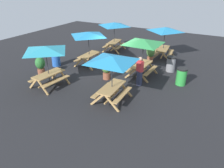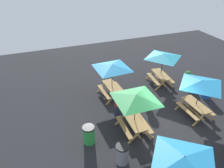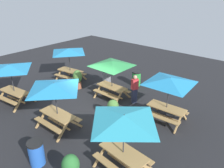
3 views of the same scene
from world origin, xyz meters
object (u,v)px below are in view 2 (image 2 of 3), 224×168
at_px(picnic_table_2, 136,100).
at_px(potted_plant_0, 149,101).
at_px(potted_plant_2, 169,156).
at_px(picnic_table_1, 112,69).
at_px(picnic_table_4, 163,58).
at_px(person_standing, 118,105).
at_px(picnic_table_5, 201,85).
at_px(trash_bin_green, 89,135).
at_px(picnic_table_0, 183,163).
at_px(trash_bin_blue, 207,91).
at_px(potted_plant_1, 188,78).
at_px(trash_bin_gray, 122,154).

distance_m(picnic_table_2, potted_plant_0, 2.61).
bearing_deg(potted_plant_0, potted_plant_2, -17.37).
relative_size(picnic_table_1, potted_plant_0, 2.71).
xyz_separation_m(picnic_table_1, picnic_table_4, (-0.29, 3.79, 0.00)).
relative_size(picnic_table_1, person_standing, 1.69).
relative_size(picnic_table_4, picnic_table_5, 1.00).
bearing_deg(trash_bin_green, potted_plant_2, 46.82).
xyz_separation_m(picnic_table_0, trash_bin_blue, (-5.11, 5.87, -1.49)).
relative_size(picnic_table_4, potted_plant_0, 2.24).
relative_size(trash_bin_green, person_standing, 0.59).
distance_m(picnic_table_0, potted_plant_1, 8.88).
height_order(picnic_table_5, person_standing, picnic_table_5).
height_order(picnic_table_2, picnic_table_5, same).
height_order(picnic_table_1, picnic_table_2, same).
height_order(trash_bin_green, person_standing, person_standing).
bearing_deg(trash_bin_green, picnic_table_0, 30.07).
bearing_deg(potted_plant_0, picnic_table_0, -18.26).
bearing_deg(picnic_table_1, trash_bin_blue, 65.24).
xyz_separation_m(picnic_table_1, potted_plant_0, (2.08, 1.53, -1.41)).
bearing_deg(trash_bin_blue, picnic_table_4, -144.29).
height_order(trash_bin_blue, potted_plant_1, potted_plant_1).
distance_m(picnic_table_0, potted_plant_0, 5.78).
height_order(picnic_table_4, potted_plant_2, picnic_table_4).
distance_m(picnic_table_4, trash_bin_blue, 3.51).
bearing_deg(potted_plant_0, picnic_table_4, 136.38).
distance_m(picnic_table_0, trash_bin_blue, 7.92).
height_order(trash_bin_gray, person_standing, person_standing).
bearing_deg(picnic_table_4, potted_plant_1, 64.96).
height_order(picnic_table_2, potted_plant_0, picnic_table_2).
bearing_deg(picnic_table_4, picnic_table_1, -80.23).
xyz_separation_m(picnic_table_0, potted_plant_0, (-5.32, 1.75, -1.41)).
bearing_deg(picnic_table_2, trash_bin_green, -90.63).
bearing_deg(trash_bin_gray, picnic_table_4, 135.98).
distance_m(picnic_table_4, trash_bin_gray, 7.69).
height_order(trash_bin_green, potted_plant_1, potted_plant_1).
relative_size(trash_bin_blue, potted_plant_2, 0.80).
height_order(picnic_table_5, trash_bin_green, picnic_table_5).
bearing_deg(picnic_table_5, potted_plant_0, -124.36).
relative_size(picnic_table_5, trash_bin_blue, 2.38).
height_order(trash_bin_green, potted_plant_0, potted_plant_0).
relative_size(trash_bin_blue, potted_plant_1, 0.85).
height_order(potted_plant_2, person_standing, person_standing).
relative_size(picnic_table_4, potted_plant_1, 2.03).
distance_m(potted_plant_0, potted_plant_2, 4.19).
bearing_deg(potted_plant_0, picnic_table_2, -48.49).
bearing_deg(potted_plant_2, trash_bin_gray, -118.60).
relative_size(trash_bin_green, potted_plant_0, 0.94).
relative_size(trash_bin_gray, potted_plant_1, 0.85).
distance_m(trash_bin_blue, trash_bin_green, 8.23).
bearing_deg(picnic_table_2, potted_plant_1, 118.77).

